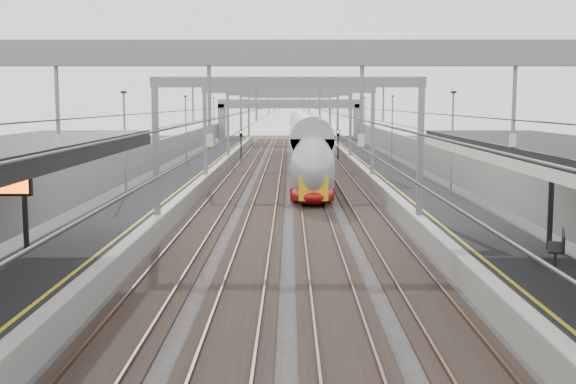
{
  "coord_description": "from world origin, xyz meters",
  "views": [
    {
      "loc": [
        0.09,
        -12.29,
        6.39
      ],
      "look_at": [
        0.0,
        20.3,
        2.35
      ],
      "focal_mm": 45.0,
      "sensor_mm": 36.0,
      "label": 1
    }
  ],
  "objects_px": {
    "signal_green": "(241,140)",
    "overbridge": "(289,110)",
    "train": "(305,149)",
    "bench": "(560,244)"
  },
  "relations": [
    {
      "from": "overbridge",
      "to": "signal_green",
      "type": "height_order",
      "value": "overbridge"
    },
    {
      "from": "signal_green",
      "to": "overbridge",
      "type": "bearing_deg",
      "value": 81.43
    },
    {
      "from": "overbridge",
      "to": "train",
      "type": "height_order",
      "value": "overbridge"
    },
    {
      "from": "train",
      "to": "bench",
      "type": "height_order",
      "value": "train"
    },
    {
      "from": "overbridge",
      "to": "bench",
      "type": "relative_size",
      "value": 10.78
    },
    {
      "from": "overbridge",
      "to": "train",
      "type": "relative_size",
      "value": 0.43
    },
    {
      "from": "overbridge",
      "to": "signal_green",
      "type": "xyz_separation_m",
      "value": [
        -5.2,
        -34.5,
        -2.89
      ]
    },
    {
      "from": "train",
      "to": "bench",
      "type": "xyz_separation_m",
      "value": [
        7.76,
        -42.21,
        -0.54
      ]
    },
    {
      "from": "overbridge",
      "to": "signal_green",
      "type": "relative_size",
      "value": 6.33
    },
    {
      "from": "bench",
      "to": "signal_green",
      "type": "distance_m",
      "value": 55.61
    }
  ]
}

